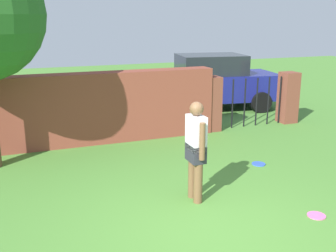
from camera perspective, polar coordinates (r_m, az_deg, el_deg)
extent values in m
plane|color=#4C8433|center=(5.86, 6.28, -14.45)|extent=(40.00, 40.00, 0.00)
cube|color=brown|center=(9.47, -15.00, 2.02)|extent=(7.39, 0.50, 1.64)
cylinder|color=brown|center=(6.67, 3.44, -6.51)|extent=(0.14, 0.14, 0.85)
cylinder|color=brown|center=(6.49, 4.24, -7.17)|extent=(0.14, 0.14, 0.85)
cube|color=#2D2D38|center=(6.45, 3.89, -3.75)|extent=(0.22, 0.36, 0.28)
cube|color=silver|center=(6.35, 3.95, -0.97)|extent=(0.22, 0.36, 0.55)
sphere|color=brown|center=(6.26, 4.01, 2.42)|extent=(0.22, 0.22, 0.22)
cylinder|color=brown|center=(6.57, 3.12, -1.09)|extent=(0.09, 0.09, 0.58)
cylinder|color=brown|center=(6.18, 4.80, -2.18)|extent=(0.09, 0.09, 0.58)
cube|color=brown|center=(10.55, 5.98, 3.09)|extent=(0.44, 0.44, 1.40)
cube|color=brown|center=(11.80, 16.40, 3.84)|extent=(0.44, 0.44, 1.40)
cylinder|color=black|center=(10.68, 7.27, 2.93)|extent=(0.04, 0.04, 1.30)
cylinder|color=black|center=(10.86, 8.99, 3.06)|extent=(0.04, 0.04, 1.30)
cylinder|color=black|center=(11.04, 10.66, 3.19)|extent=(0.04, 0.04, 1.30)
cylinder|color=black|center=(11.23, 12.27, 3.31)|extent=(0.04, 0.04, 1.30)
cylinder|color=black|center=(11.44, 13.82, 3.42)|extent=(0.04, 0.04, 1.30)
cylinder|color=black|center=(11.65, 15.32, 3.53)|extent=(0.04, 0.04, 1.30)
cube|color=navy|center=(13.07, 5.90, 5.51)|extent=(4.40, 2.28, 0.80)
cube|color=#1E2328|center=(12.97, 5.98, 8.56)|extent=(2.19, 1.77, 0.60)
cylinder|color=black|center=(14.39, 9.97, 4.63)|extent=(0.66, 0.31, 0.64)
cylinder|color=black|center=(12.87, 12.83, 3.25)|extent=(0.66, 0.31, 0.64)
cylinder|color=black|center=(13.59, -0.76, 4.25)|extent=(0.66, 0.31, 0.64)
cylinder|color=black|center=(11.97, 0.91, 2.75)|extent=(0.66, 0.31, 0.64)
cylinder|color=pink|center=(6.60, 20.00, -11.67)|extent=(0.27, 0.27, 0.02)
cylinder|color=blue|center=(8.43, 12.53, -5.19)|extent=(0.27, 0.27, 0.02)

